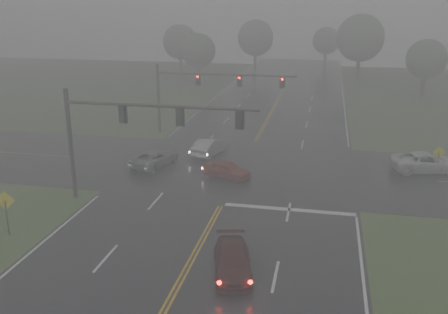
% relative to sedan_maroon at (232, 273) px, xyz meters
% --- Properties ---
extents(main_road, '(18.00, 160.00, 0.02)m').
position_rel_sedan_maroon_xyz_m(main_road, '(-2.34, 14.05, 0.00)').
color(main_road, black).
rests_on(main_road, ground).
extents(cross_street, '(120.00, 14.00, 0.02)m').
position_rel_sedan_maroon_xyz_m(cross_street, '(-2.34, 16.05, 0.00)').
color(cross_street, black).
rests_on(cross_street, ground).
extents(stop_bar, '(8.50, 0.50, 0.01)m').
position_rel_sedan_maroon_xyz_m(stop_bar, '(2.16, 8.45, 0.00)').
color(stop_bar, silver).
rests_on(stop_bar, ground).
extents(sedan_maroon, '(2.86, 4.84, 1.32)m').
position_rel_sedan_maroon_xyz_m(sedan_maroon, '(0.00, 0.00, 0.00)').
color(sedan_maroon, '#390A0B').
rests_on(sedan_maroon, ground).
extents(sedan_red, '(4.09, 2.66, 1.29)m').
position_rel_sedan_maroon_xyz_m(sedan_red, '(-3.04, 13.66, 0.00)').
color(sedan_red, maroon).
rests_on(sedan_red, ground).
extents(sedan_silver, '(2.57, 4.83, 1.51)m').
position_rel_sedan_maroon_xyz_m(sedan_silver, '(-5.69, 19.06, 0.00)').
color(sedan_silver, '#96989D').
rests_on(sedan_silver, ground).
extents(car_grey, '(3.47, 5.26, 1.34)m').
position_rel_sedan_maroon_xyz_m(car_grey, '(-9.40, 15.23, 0.00)').
color(car_grey, slate).
rests_on(car_grey, ground).
extents(pickup_white, '(5.88, 3.54, 1.53)m').
position_rel_sedan_maroon_xyz_m(pickup_white, '(12.21, 18.28, 0.00)').
color(pickup_white, silver).
rests_on(pickup_white, ground).
extents(signal_gantry_near, '(12.91, 0.33, 7.60)m').
position_rel_sedan_maroon_xyz_m(signal_gantry_near, '(-8.62, 7.66, 5.31)').
color(signal_gantry_near, black).
rests_on(signal_gantry_near, ground).
extents(signal_gantry_far, '(13.94, 0.35, 6.95)m').
position_rel_sedan_maroon_xyz_m(signal_gantry_far, '(-8.14, 25.77, 4.93)').
color(signal_gantry_far, black).
rests_on(signal_gantry_far, ground).
extents(sign_diamond_west, '(1.13, 0.26, 2.75)m').
position_rel_sedan_maroon_xyz_m(sign_diamond_west, '(-13.48, 1.46, 1.86)').
color(sign_diamond_west, black).
rests_on(sign_diamond_west, ground).
extents(sign_diamond_east, '(0.98, 0.10, 2.37)m').
position_rel_sedan_maroon_xyz_m(sign_diamond_east, '(12.84, 17.45, 1.60)').
color(sign_diamond_east, black).
rests_on(sign_diamond_east, ground).
extents(tree_nw_a, '(5.48, 5.48, 8.05)m').
position_rel_sedan_maroon_xyz_m(tree_nw_a, '(-16.32, 56.53, 5.29)').
color(tree_nw_a, '#31261F').
rests_on(tree_nw_a, ground).
extents(tree_ne_a, '(7.49, 7.49, 11.00)m').
position_rel_sedan_maroon_xyz_m(tree_ne_a, '(8.80, 61.89, 7.24)').
color(tree_ne_a, '#31261F').
rests_on(tree_ne_a, ground).
extents(tree_n_mid, '(6.59, 6.59, 9.67)m').
position_rel_sedan_maroon_xyz_m(tree_n_mid, '(-9.26, 70.92, 6.36)').
color(tree_n_mid, '#31261F').
rests_on(tree_n_mid, ground).
extents(tree_e_near, '(5.46, 5.46, 8.02)m').
position_rel_sedan_maroon_xyz_m(tree_e_near, '(17.21, 51.65, 5.26)').
color(tree_e_near, '#31261F').
rests_on(tree_e_near, ground).
extents(tree_nw_b, '(6.11, 6.11, 8.97)m').
position_rel_sedan_maroon_xyz_m(tree_nw_b, '(-21.75, 64.64, 5.90)').
color(tree_nw_b, '#31261F').
rests_on(tree_nw_b, ground).
extents(tree_n_far, '(5.41, 5.41, 7.95)m').
position_rel_sedan_maroon_xyz_m(tree_n_far, '(3.38, 81.64, 5.23)').
color(tree_n_far, '#31261F').
rests_on(tree_n_far, ground).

